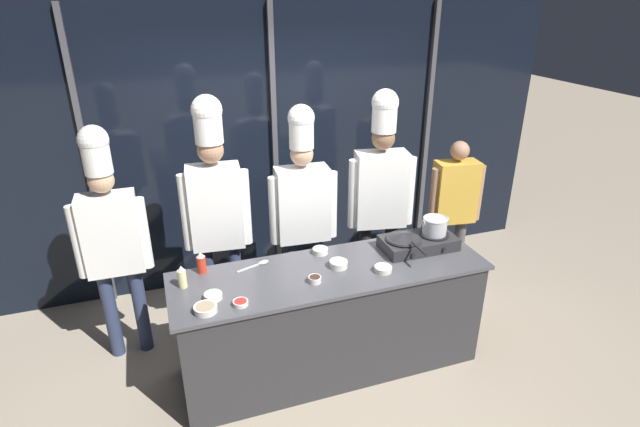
# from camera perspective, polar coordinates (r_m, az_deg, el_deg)

# --- Properties ---
(ground_plane) EXTENTS (24.00, 24.00, 0.00)m
(ground_plane) POSITION_cam_1_polar(r_m,az_deg,el_deg) (4.24, 1.16, -16.81)
(ground_plane) COLOR gray
(window_wall_back) EXTENTS (5.94, 0.09, 2.70)m
(window_wall_back) POSITION_cam_1_polar(r_m,az_deg,el_deg) (4.97, -5.29, 7.41)
(window_wall_back) COLOR black
(window_wall_back) RESTS_ON ground_plane
(demo_counter) EXTENTS (2.36, 0.71, 0.89)m
(demo_counter) POSITION_cam_1_polar(r_m,az_deg,el_deg) (3.96, 1.21, -11.95)
(demo_counter) COLOR #2D2D30
(demo_counter) RESTS_ON ground_plane
(portable_stove) EXTENTS (0.59, 0.33, 0.11)m
(portable_stove) POSITION_cam_1_polar(r_m,az_deg,el_deg) (4.06, 11.18, -3.27)
(portable_stove) COLOR #28282B
(portable_stove) RESTS_ON demo_counter
(frying_pan) EXTENTS (0.28, 0.49, 0.05)m
(frying_pan) POSITION_cam_1_polar(r_m,az_deg,el_deg) (3.95, 9.58, -2.59)
(frying_pan) COLOR #232326
(frying_pan) RESTS_ON portable_stove
(stock_pot) EXTENTS (0.22, 0.20, 0.14)m
(stock_pot) POSITION_cam_1_polar(r_m,az_deg,el_deg) (4.07, 12.99, -1.35)
(stock_pot) COLOR #B7BABF
(stock_pot) RESTS_ON portable_stove
(squeeze_bottle_oil) EXTENTS (0.06, 0.06, 0.17)m
(squeeze_bottle_oil) POSITION_cam_1_polar(r_m,az_deg,el_deg) (3.60, -15.49, -7.02)
(squeeze_bottle_oil) COLOR beige
(squeeze_bottle_oil) RESTS_ON demo_counter
(squeeze_bottle_chili) EXTENTS (0.07, 0.07, 0.16)m
(squeeze_bottle_chili) POSITION_cam_1_polar(r_m,az_deg,el_deg) (3.74, -13.41, -5.51)
(squeeze_bottle_chili) COLOR red
(squeeze_bottle_chili) RESTS_ON demo_counter
(prep_bowl_bean_sprouts) EXTENTS (0.12, 0.12, 0.04)m
(prep_bowl_bean_sprouts) POSITION_cam_1_polar(r_m,az_deg,el_deg) (3.92, 0.03, -4.24)
(prep_bowl_bean_sprouts) COLOR silver
(prep_bowl_bean_sprouts) RESTS_ON demo_counter
(prep_bowl_noodles) EXTENTS (0.14, 0.14, 0.05)m
(prep_bowl_noodles) POSITION_cam_1_polar(r_m,az_deg,el_deg) (3.73, 2.13, -5.73)
(prep_bowl_noodles) COLOR silver
(prep_bowl_noodles) RESTS_ON demo_counter
(prep_bowl_bell_pepper) EXTENTS (0.10, 0.10, 0.03)m
(prep_bowl_bell_pepper) POSITION_cam_1_polar(r_m,az_deg,el_deg) (3.36, -9.07, -10.02)
(prep_bowl_bell_pepper) COLOR silver
(prep_bowl_bell_pepper) RESTS_ON demo_counter
(prep_bowl_garlic) EXTENTS (0.12, 0.12, 0.04)m
(prep_bowl_garlic) POSITION_cam_1_polar(r_m,az_deg,el_deg) (3.46, -12.12, -9.17)
(prep_bowl_garlic) COLOR silver
(prep_bowl_garlic) RESTS_ON demo_counter
(prep_bowl_mushrooms) EXTENTS (0.15, 0.15, 0.05)m
(prep_bowl_mushrooms) POSITION_cam_1_polar(r_m,az_deg,el_deg) (3.34, -12.96, -10.52)
(prep_bowl_mushrooms) COLOR silver
(prep_bowl_mushrooms) RESTS_ON demo_counter
(prep_bowl_soy_glaze) EXTENTS (0.09, 0.09, 0.05)m
(prep_bowl_soy_glaze) POSITION_cam_1_polar(r_m,az_deg,el_deg) (3.55, -0.60, -7.49)
(prep_bowl_soy_glaze) COLOR silver
(prep_bowl_soy_glaze) RESTS_ON demo_counter
(prep_bowl_chicken) EXTENTS (0.13, 0.13, 0.04)m
(prep_bowl_chicken) POSITION_cam_1_polar(r_m,az_deg,el_deg) (3.71, 7.23, -6.26)
(prep_bowl_chicken) COLOR silver
(prep_bowl_chicken) RESTS_ON demo_counter
(serving_spoon_slotted) EXTENTS (0.27, 0.12, 0.02)m
(serving_spoon_slotted) POSITION_cam_1_polar(r_m,az_deg,el_deg) (3.80, -6.93, -5.72)
(serving_spoon_slotted) COLOR #B2B5BA
(serving_spoon_slotted) RESTS_ON demo_counter
(chef_head) EXTENTS (0.55, 0.22, 1.93)m
(chef_head) POSITION_cam_1_polar(r_m,az_deg,el_deg) (4.07, -22.81, -1.89)
(chef_head) COLOR #2D3856
(chef_head) RESTS_ON ground_plane
(chef_sous) EXTENTS (0.55, 0.26, 2.09)m
(chef_sous) POSITION_cam_1_polar(r_m,az_deg,el_deg) (4.05, -11.89, 1.31)
(chef_sous) COLOR #2D3856
(chef_sous) RESTS_ON ground_plane
(chef_line) EXTENTS (0.59, 0.26, 1.97)m
(chef_line) POSITION_cam_1_polar(r_m,az_deg,el_deg) (4.23, -2.01, 1.16)
(chef_line) COLOR #2D3856
(chef_line) RESTS_ON ground_plane
(chef_pastry) EXTENTS (0.59, 0.31, 2.05)m
(chef_pastry) POSITION_cam_1_polar(r_m,az_deg,el_deg) (4.42, 6.95, 2.92)
(chef_pastry) COLOR #232326
(chef_pastry) RESTS_ON ground_plane
(person_guest) EXTENTS (0.53, 0.26, 1.52)m
(person_guest) POSITION_cam_1_polar(r_m,az_deg,el_deg) (4.93, 15.04, 1.22)
(person_guest) COLOR #4C4C51
(person_guest) RESTS_ON ground_plane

